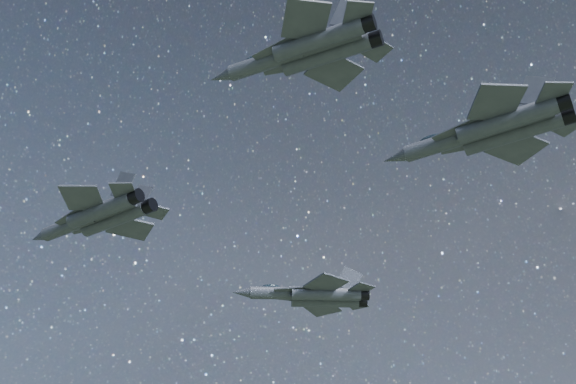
# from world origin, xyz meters

# --- Properties ---
(jet_lead) EXTENTS (18.26, 12.22, 4.62)m
(jet_lead) POSITION_xyz_m (-19.86, 4.76, 144.12)
(jet_lead) COLOR #363A44
(jet_left) EXTENTS (17.96, 12.20, 4.51)m
(jet_left) POSITION_xyz_m (-0.11, 25.11, 142.12)
(jet_left) COLOR #363A44
(jet_right) EXTENTS (15.53, 10.68, 3.90)m
(jet_right) POSITION_xyz_m (6.88, -13.46, 144.80)
(jet_right) COLOR #363A44
(jet_slot) EXTENTS (19.12, 12.91, 4.81)m
(jet_slot) POSITION_xyz_m (21.62, 1.17, 145.74)
(jet_slot) COLOR #363A44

